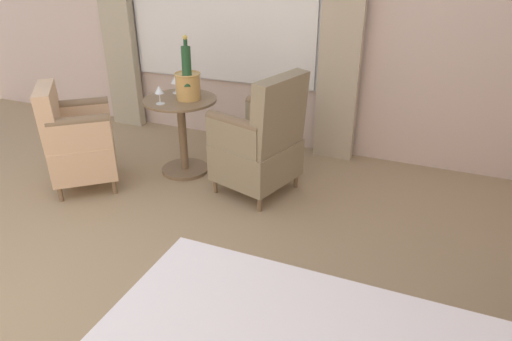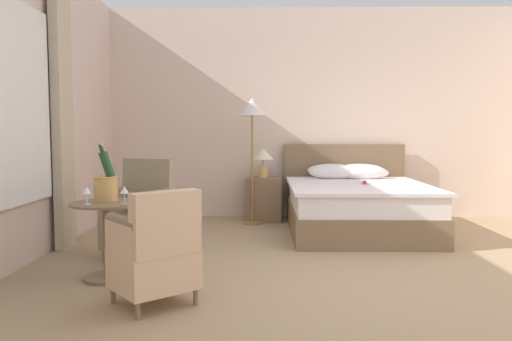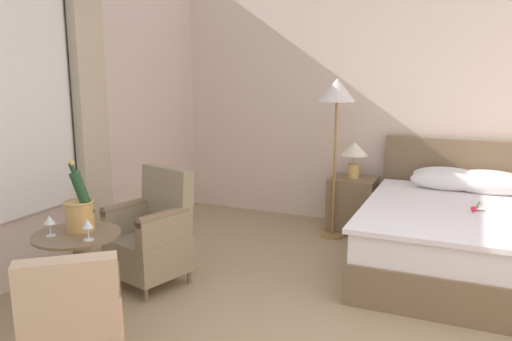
% 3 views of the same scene
% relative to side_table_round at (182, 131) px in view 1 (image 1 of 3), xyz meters
% --- Properties ---
extents(side_table_round, '(0.61, 0.61, 0.67)m').
position_rel_side_table_round_xyz_m(side_table_round, '(0.00, 0.00, 0.00)').
color(side_table_round, brown).
rests_on(side_table_round, ground).
extents(champagne_bucket, '(0.21, 0.21, 0.51)m').
position_rel_side_table_round_xyz_m(champagne_bucket, '(-0.02, 0.07, 0.43)').
color(champagne_bucket, tan).
rests_on(champagne_bucket, side_table_round).
extents(wine_glass_near_bucket, '(0.08, 0.08, 0.15)m').
position_rel_side_table_round_xyz_m(wine_glass_near_bucket, '(-0.13, -0.11, 0.40)').
color(wine_glass_near_bucket, white).
rests_on(wine_glass_near_bucket, side_table_round).
extents(wine_glass_near_edge, '(0.08, 0.08, 0.15)m').
position_rel_side_table_round_xyz_m(wine_glass_near_edge, '(0.18, -0.07, 0.39)').
color(wine_glass_near_edge, white).
rests_on(wine_glass_near_edge, side_table_round).
extents(armchair_by_window, '(0.70, 0.70, 0.99)m').
position_rel_side_table_round_xyz_m(armchair_by_window, '(0.09, 0.77, 0.04)').
color(armchair_by_window, brown).
rests_on(armchair_by_window, ground).
extents(armchair_facing_bed, '(0.73, 0.72, 0.86)m').
position_rel_side_table_round_xyz_m(armchair_facing_bed, '(0.56, -0.65, 0.02)').
color(armchair_facing_bed, brown).
rests_on(armchair_facing_bed, ground).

